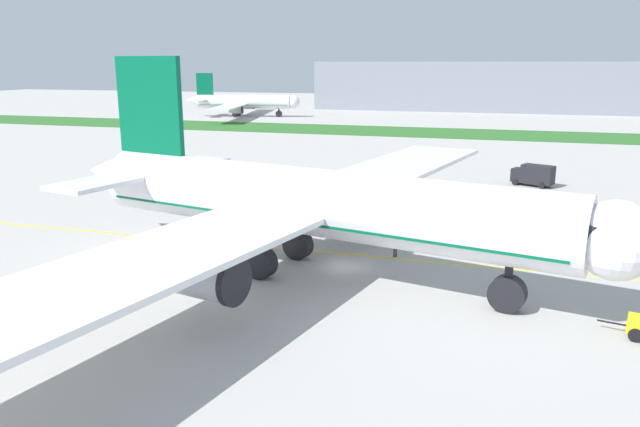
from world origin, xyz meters
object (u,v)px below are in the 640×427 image
object	(u,v)px
ground_crew_marshaller_front	(50,323)
service_truck_baggage_loader	(533,175)
ground_crew_wingwalker_port	(395,246)
airliner_foreground	(306,203)
parked_airliner_far_left	(242,102)

from	to	relation	value
ground_crew_marshaller_front	service_truck_baggage_loader	world-z (taller)	service_truck_baggage_loader
service_truck_baggage_loader	ground_crew_wingwalker_port	bearing A→B (deg)	-109.27
service_truck_baggage_loader	airliner_foreground	bearing A→B (deg)	-113.90
ground_crew_marshaller_front	parked_airliner_far_left	size ratio (longest dim) A/B	0.03
airliner_foreground	parked_airliner_far_left	bearing A→B (deg)	115.53
airliner_foreground	ground_crew_marshaller_front	size ratio (longest dim) A/B	46.70
airliner_foreground	parked_airliner_far_left	xyz separation A→B (m)	(-68.13, 142.63, -1.33)
airliner_foreground	parked_airliner_far_left	size ratio (longest dim) A/B	1.37
service_truck_baggage_loader	parked_airliner_far_left	distance (m)	131.22
airliner_foreground	service_truck_baggage_loader	world-z (taller)	airliner_foreground
ground_crew_wingwalker_port	service_truck_baggage_loader	world-z (taller)	service_truck_baggage_loader
ground_crew_wingwalker_port	service_truck_baggage_loader	bearing A→B (deg)	70.73
ground_crew_marshaller_front	parked_airliner_far_left	xyz separation A→B (m)	(-55.99, 159.64, 3.77)
airliner_foreground	service_truck_baggage_loader	distance (m)	50.17
ground_crew_wingwalker_port	parked_airliner_far_left	distance (m)	155.30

